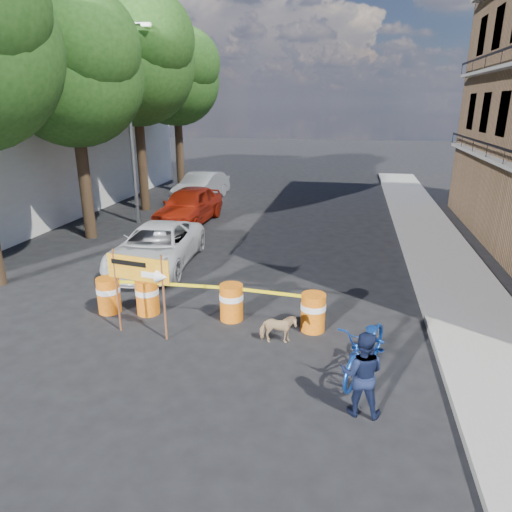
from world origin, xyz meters
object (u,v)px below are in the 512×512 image
at_px(detour_sign, 147,276).
at_px(sedan_red, 189,205).
at_px(bicycle, 368,323).
at_px(barrel_far_left, 109,294).
at_px(pedestrian, 362,374).
at_px(barrel_mid_left, 147,296).
at_px(dog, 278,329).
at_px(barrel_mid_right, 231,301).
at_px(barrel_far_right, 313,311).
at_px(suv_white, 157,247).
at_px(sedan_silver, 201,187).

relative_size(detour_sign, sedan_red, 0.43).
bearing_deg(bicycle, barrel_far_left, -174.26).
bearing_deg(bicycle, pedestrian, -75.65).
xyz_separation_m(barrel_mid_left, bicycle, (5.25, -1.65, 0.61)).
bearing_deg(bicycle, dog, 175.07).
relative_size(barrel_mid_right, barrel_far_right, 1.00).
xyz_separation_m(barrel_mid_left, sedan_red, (-2.05, 8.80, 0.32)).
xyz_separation_m(pedestrian, dog, (-1.73, 2.07, -0.42)).
distance_m(barrel_mid_left, barrel_far_right, 4.10).
height_order(barrel_far_left, barrel_mid_left, same).
bearing_deg(pedestrian, sedan_red, -55.15).
bearing_deg(barrel_far_right, barrel_mid_right, 175.44).
bearing_deg(suv_white, barrel_far_right, -37.38).
distance_m(barrel_far_left, barrel_far_right, 5.09).
height_order(bicycle, sedan_red, bicycle).
bearing_deg(barrel_mid_right, suv_white, 135.80).
xyz_separation_m(barrel_far_right, pedestrian, (1.04, -2.81, 0.29)).
distance_m(bicycle, dog, 2.16).
xyz_separation_m(sedan_red, sedan_silver, (-1.04, 4.84, -0.05)).
relative_size(barrel_mid_left, pedestrian, 0.59).
bearing_deg(barrel_mid_right, bicycle, -29.11).
height_order(barrel_mid_right, pedestrian, pedestrian).
xyz_separation_m(barrel_far_right, detour_sign, (-3.54, -1.05, 0.99)).
distance_m(barrel_far_right, sedan_red, 10.79).
distance_m(barrel_far_right, sedan_silver, 15.47).
relative_size(pedestrian, bicycle, 0.70).
height_order(suv_white, sedan_silver, sedan_silver).
xyz_separation_m(detour_sign, sedan_red, (-2.62, 9.91, -0.67)).
bearing_deg(pedestrian, barrel_mid_left, -26.01).
bearing_deg(sedan_silver, pedestrian, -57.28).
bearing_deg(suv_white, bicycle, -42.44).
bearing_deg(barrel_mid_right, barrel_far_right, -4.56).
xyz_separation_m(barrel_far_right, dog, (-0.69, -0.74, -0.13)).
xyz_separation_m(detour_sign, dog, (2.84, 0.31, -1.12)).
distance_m(barrel_mid_right, dog, 1.57).
xyz_separation_m(barrel_mid_right, sedan_red, (-4.18, 8.70, 0.32)).
relative_size(pedestrian, sedan_red, 0.33).
bearing_deg(dog, barrel_mid_left, 67.32).
bearing_deg(barrel_far_left, suv_white, 93.14).
bearing_deg(dog, sedan_silver, 14.85).
bearing_deg(pedestrian, barrel_far_right, -66.54).
bearing_deg(suv_white, sedan_silver, 95.64).
distance_m(barrel_far_left, sedan_silver, 13.91).
bearing_deg(barrel_mid_left, barrel_far_left, -173.46).
height_order(barrel_mid_right, bicycle, bicycle).
xyz_separation_m(bicycle, sedan_silver, (-8.34, 15.28, -0.34)).
xyz_separation_m(barrel_mid_right, detour_sign, (-1.56, -1.21, 0.99)).
bearing_deg(barrel_far_right, suv_white, 147.45).
distance_m(detour_sign, pedestrian, 4.95).
height_order(barrel_far_right, detour_sign, detour_sign).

